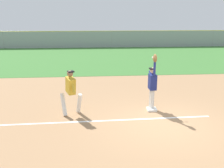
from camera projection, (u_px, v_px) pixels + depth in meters
The scene contains 12 objects.
ground_plane at pixel (163, 124), 8.51m from camera, with size 71.53×71.53×0.00m, color #A37A54.
outfield_grass at pixel (118, 57), 22.45m from camera, with size 50.75×14.71×0.01m, color #3D7533.
chalk_foul_line at pixel (46, 123), 8.53m from camera, with size 12.00×0.10×0.01m, color white.
first_base at pixel (152, 109), 9.70m from camera, with size 0.38×0.38×0.08m, color white.
fielder at pixel (153, 83), 9.52m from camera, with size 0.27×0.89×2.28m.
runner at pixel (71, 89), 9.06m from camera, with size 0.89×0.81×1.72m.
baseball at pixel (153, 57), 9.52m from camera, with size 0.07×0.07×0.07m, color white.
outfield_fence at pixel (112, 39), 29.25m from camera, with size 50.83×0.08×1.99m.
parked_car_green at pixel (45, 40), 31.99m from camera, with size 4.55×2.41×1.25m.
parked_car_white at pixel (84, 39), 32.40m from camera, with size 4.41×2.14×1.25m.
parked_car_silver at pixel (124, 39), 32.96m from camera, with size 4.58×2.49×1.25m.
parked_car_red at pixel (166, 39), 33.72m from camera, with size 4.45×2.21×1.25m.
Camera 1 is at (-2.42, -7.65, 3.62)m, focal length 38.88 mm.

